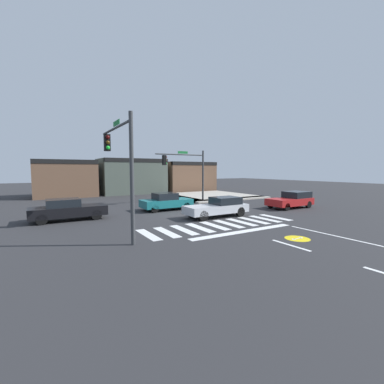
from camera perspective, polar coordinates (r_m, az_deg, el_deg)
ground_plane at (r=19.67m, az=-1.53°, el=-4.82°), size 120.00×120.00×0.00m
crosswalk_near at (r=15.97m, az=6.47°, el=-7.12°), size 9.93×2.65×0.01m
bike_detector_marking at (r=13.76m, az=22.09°, el=-9.44°), size 1.19×1.19×0.01m
curb_corner_northeast at (r=32.04m, az=3.45°, el=-0.90°), size 10.00×10.60×0.15m
storefront_row at (r=37.48m, az=-12.77°, el=3.29°), size 24.69×5.81×4.80m
traffic_signal_southwest at (r=13.46m, az=-15.67°, el=7.87°), size 0.32×5.21×5.82m
traffic_signal_northeast at (r=26.21m, az=-1.34°, el=5.65°), size 5.42×0.32×5.29m
car_teal at (r=21.55m, az=-5.69°, el=-2.09°), size 4.13×1.89×1.42m
car_red at (r=24.27m, az=21.00°, el=-1.59°), size 4.13×1.91×1.41m
car_black at (r=18.92m, az=-25.62°, el=-3.47°), size 4.64×1.80×1.43m
car_silver at (r=18.49m, az=5.81°, el=-3.28°), size 4.63×1.71×1.37m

